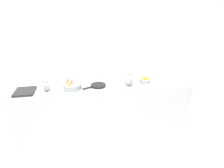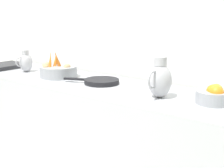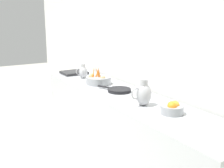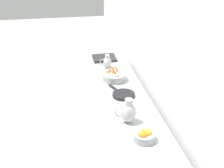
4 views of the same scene
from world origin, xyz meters
name	(u,v)px [view 3 (image 3 of 4)]	position (x,y,z in m)	size (l,w,h in m)	color
tile_wall_left	(189,38)	(-1.95, 0.59, 1.50)	(0.10, 8.30, 3.00)	white
prep_counter	(123,133)	(-1.54, 0.09, 0.44)	(0.60, 2.96, 0.89)	#ADAFB5
vegetable_colander	(98,80)	(-1.53, -0.46, 0.94)	(0.31, 0.31, 0.22)	gray
orange_bowl	(172,108)	(-1.56, 0.82, 0.94)	(0.20, 0.20, 0.12)	gray
metal_pitcher_tall	(143,94)	(-1.49, 0.50, 1.00)	(0.21, 0.15, 0.25)	#A3A3A8
metal_pitcher_short	(83,72)	(-1.51, -0.86, 0.97)	(0.16, 0.12, 0.19)	#A3A3A8
counter_sink_basin	(74,72)	(-1.53, -1.19, 0.90)	(0.34, 0.30, 0.04)	#232326
skillet_on_counter	(119,90)	(-1.56, -0.02, 0.90)	(0.26, 0.40, 0.03)	black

